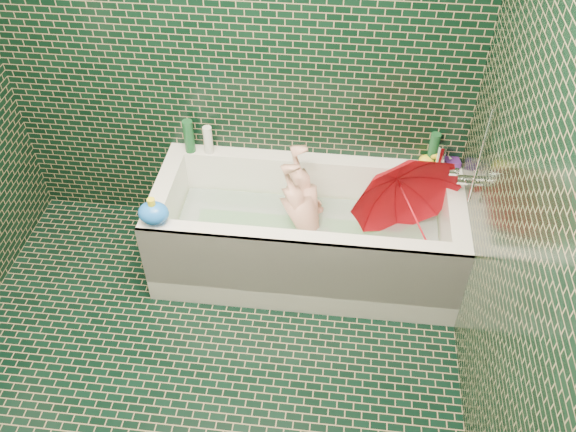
# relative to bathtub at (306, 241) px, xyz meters

# --- Properties ---
(floor) EXTENTS (2.80, 2.80, 0.00)m
(floor) POSITION_rel_bathtub_xyz_m (-0.45, -1.01, -0.21)
(floor) COLOR black
(floor) RESTS_ON ground
(wall_back) EXTENTS (2.80, 0.00, 2.80)m
(wall_back) POSITION_rel_bathtub_xyz_m (-0.45, 0.39, 1.04)
(wall_back) COLOR black
(wall_back) RESTS_ON floor
(wall_right) EXTENTS (0.00, 2.80, 2.80)m
(wall_right) POSITION_rel_bathtub_xyz_m (0.85, -1.01, 1.04)
(wall_right) COLOR black
(wall_right) RESTS_ON floor
(bathtub) EXTENTS (1.70, 0.75, 0.55)m
(bathtub) POSITION_rel_bathtub_xyz_m (0.00, 0.00, 0.00)
(bathtub) COLOR white
(bathtub) RESTS_ON floor
(bath_mat) EXTENTS (1.35, 0.47, 0.01)m
(bath_mat) POSITION_rel_bathtub_xyz_m (0.00, 0.02, -0.06)
(bath_mat) COLOR green
(bath_mat) RESTS_ON bathtub
(water) EXTENTS (1.48, 0.53, 0.00)m
(water) POSITION_rel_bathtub_xyz_m (0.00, 0.02, 0.09)
(water) COLOR silver
(water) RESTS_ON bathtub
(faucet) EXTENTS (0.18, 0.19, 0.55)m
(faucet) POSITION_rel_bathtub_xyz_m (0.81, 0.01, 0.56)
(faucet) COLOR silver
(faucet) RESTS_ON wall_right
(child) EXTENTS (1.00, 0.55, 0.41)m
(child) POSITION_rel_bathtub_xyz_m (0.01, 0.04, 0.10)
(child) COLOR #DE9E8A
(child) RESTS_ON bathtub
(umbrella) EXTENTS (0.90, 0.85, 0.81)m
(umbrella) POSITION_rel_bathtub_xyz_m (0.56, -0.06, 0.34)
(umbrella) COLOR red
(umbrella) RESTS_ON bathtub
(soap_bottle_a) EXTENTS (0.12, 0.12, 0.23)m
(soap_bottle_a) POSITION_rel_bathtub_xyz_m (0.79, 0.35, 0.34)
(soap_bottle_a) COLOR white
(soap_bottle_a) RESTS_ON bathtub
(soap_bottle_b) EXTENTS (0.10, 0.10, 0.19)m
(soap_bottle_b) POSITION_rel_bathtub_xyz_m (0.80, 0.33, 0.34)
(soap_bottle_b) COLOR #471E71
(soap_bottle_b) RESTS_ON bathtub
(soap_bottle_c) EXTENTS (0.19, 0.19, 0.19)m
(soap_bottle_c) POSITION_rel_bathtub_xyz_m (0.68, 0.36, 0.34)
(soap_bottle_c) COLOR #164D26
(soap_bottle_c) RESTS_ON bathtub
(bottle_right_tall) EXTENTS (0.06, 0.06, 0.21)m
(bottle_right_tall) POSITION_rel_bathtub_xyz_m (0.67, 0.36, 0.44)
(bottle_right_tall) COLOR #164D26
(bottle_right_tall) RESTS_ON bathtub
(bottle_right_pump) EXTENTS (0.05, 0.05, 0.17)m
(bottle_right_pump) POSITION_rel_bathtub_xyz_m (0.71, 0.31, 0.42)
(bottle_right_pump) COLOR silver
(bottle_right_pump) RESTS_ON bathtub
(bottle_left_tall) EXTENTS (0.08, 0.08, 0.21)m
(bottle_left_tall) POSITION_rel_bathtub_xyz_m (-0.72, 0.33, 0.44)
(bottle_left_tall) COLOR #164D26
(bottle_left_tall) RESTS_ON bathtub
(bottle_left_short) EXTENTS (0.07, 0.07, 0.18)m
(bottle_left_short) POSITION_rel_bathtub_xyz_m (-0.61, 0.33, 0.43)
(bottle_left_short) COLOR white
(bottle_left_short) RESTS_ON bathtub
(rubber_duck) EXTENTS (0.11, 0.08, 0.09)m
(rubber_duck) POSITION_rel_bathtub_xyz_m (0.65, 0.35, 0.38)
(rubber_duck) COLOR yellow
(rubber_duck) RESTS_ON bathtub
(bath_toy) EXTENTS (0.18, 0.16, 0.16)m
(bath_toy) POSITION_rel_bathtub_xyz_m (-0.76, -0.29, 0.41)
(bath_toy) COLOR blue
(bath_toy) RESTS_ON bathtub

